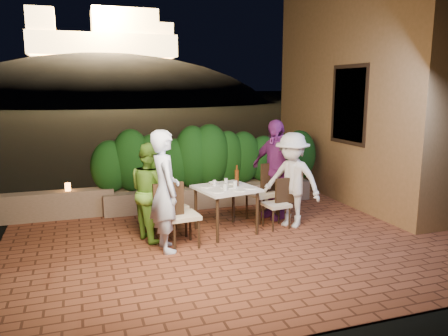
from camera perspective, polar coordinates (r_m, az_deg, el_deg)
name	(u,v)px	position (r m, az deg, el deg)	size (l,w,h in m)	color
ground	(242,245)	(6.72, 2.40, -10.08)	(400.00, 400.00, 0.00)	black
terrace_floor	(231,238)	(7.18, 0.94, -9.16)	(7.00, 6.00, 0.15)	brown
building_wall	(369,79)	(9.82, 18.44, 10.94)	(1.60, 5.00, 5.00)	olive
window_pane	(350,105)	(8.96, 16.15, 7.94)	(0.08, 1.00, 1.40)	black
window_frame	(350,105)	(8.95, 16.10, 7.94)	(0.06, 1.15, 1.55)	black
planter	(211,195)	(8.80, -1.76, -3.56)	(4.20, 0.55, 0.40)	#7B644E
hedge	(210,158)	(8.65, -1.79, 1.26)	(4.00, 0.70, 1.10)	#11380F
parapet	(51,206)	(8.45, -21.69, -4.58)	(2.20, 0.30, 0.50)	#7B644E
hill	(108,130)	(66.31, -14.92, 4.77)	(52.00, 40.00, 22.00)	black
fortress	(103,27)	(66.50, -15.54, 17.29)	(26.00, 8.00, 8.00)	#FFCC7A
dining_table	(226,210)	(7.14, 0.26, -5.47)	(0.89, 0.89, 0.75)	white
plate_nw	(218,191)	(6.76, -0.77, -3.07)	(0.22, 0.22, 0.01)	white
plate_sw	(206,186)	(7.11, -2.31, -2.39)	(0.23, 0.23, 0.01)	white
plate_ne	(251,188)	(7.01, 3.49, -2.58)	(0.22, 0.22, 0.01)	white
plate_se	(234,183)	(7.35, 1.26, -1.94)	(0.23, 0.23, 0.01)	white
plate_centre	(228,187)	(7.04, 0.51, -2.51)	(0.24, 0.24, 0.01)	white
plate_front	(240,190)	(6.84, 2.04, -2.91)	(0.21, 0.21, 0.01)	white
glass_nw	(225,187)	(6.83, 0.14, -2.49)	(0.06, 0.06, 0.11)	silver
glass_sw	(214,183)	(7.14, -1.26, -1.97)	(0.06, 0.06, 0.10)	silver
glass_ne	(235,184)	(7.03, 1.47, -2.12)	(0.07, 0.07, 0.11)	silver
glass_se	(226,181)	(7.25, 0.26, -1.76)	(0.06, 0.06, 0.10)	silver
beer_bottle	(237,175)	(7.13, 1.67, -0.97)	(0.07, 0.07, 0.34)	#49230C
bowl	(214,183)	(7.25, -1.31, -2.02)	(0.16, 0.16, 0.04)	white
chair_left_front	(182,214)	(6.52, -5.45, -6.04)	(0.46, 0.46, 0.99)	black
chair_left_back	(169,205)	(6.98, -7.13, -4.85)	(0.47, 0.47, 1.01)	black
chair_right_front	(276,203)	(7.39, 6.85, -4.62)	(0.39, 0.39, 0.84)	black
chair_right_back	(262,192)	(7.77, 5.00, -3.17)	(0.47, 0.47, 1.02)	black
diner_blue	(165,191)	(6.30, -7.72, -3.00)	(0.64, 0.42, 1.76)	#C6D9FF
diner_green	(151,191)	(6.84, -9.51, -3.04)	(0.74, 0.57, 1.52)	#74BA3A
diner_white	(292,180)	(7.42, 8.87, -1.58)	(1.04, 0.60, 1.60)	silver
diner_purple	(275,169)	(7.87, 6.67, -0.16)	(1.05, 0.44, 1.79)	#79297C
parapet_lamp	(68,187)	(8.36, -19.73, -2.34)	(0.10, 0.10, 0.14)	orange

